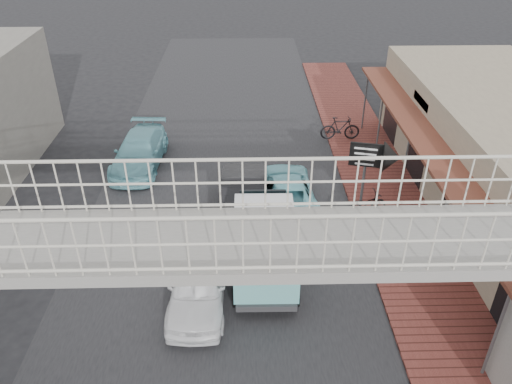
{
  "coord_description": "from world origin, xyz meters",
  "views": [
    {
      "loc": [
        0.93,
        -11.25,
        10.69
      ],
      "look_at": [
        1.28,
        3.15,
        1.8
      ],
      "focal_mm": 35.0,
      "sensor_mm": 36.0,
      "label": 1
    }
  ],
  "objects_px": {
    "dark_sedan": "(243,202)",
    "arrow_sign": "(389,158)",
    "angkot_van": "(265,240)",
    "angkot_curb": "(286,190)",
    "white_hatchback": "(198,282)",
    "motorcycle_far": "(340,128)",
    "motorcycle_near": "(364,205)",
    "angkot_far": "(139,151)"
  },
  "relations": [
    {
      "from": "dark_sedan",
      "to": "angkot_van",
      "type": "height_order",
      "value": "angkot_van"
    },
    {
      "from": "angkot_far",
      "to": "motorcycle_far",
      "type": "relative_size",
      "value": 2.47
    },
    {
      "from": "angkot_van",
      "to": "motorcycle_far",
      "type": "bearing_deg",
      "value": 67.9
    },
    {
      "from": "angkot_van",
      "to": "arrow_sign",
      "type": "bearing_deg",
      "value": 34.21
    },
    {
      "from": "white_hatchback",
      "to": "motorcycle_near",
      "type": "height_order",
      "value": "white_hatchback"
    },
    {
      "from": "angkot_van",
      "to": "motorcycle_near",
      "type": "bearing_deg",
      "value": 39.18
    },
    {
      "from": "white_hatchback",
      "to": "arrow_sign",
      "type": "relative_size",
      "value": 1.33
    },
    {
      "from": "dark_sedan",
      "to": "motorcycle_far",
      "type": "distance_m",
      "value": 8.16
    },
    {
      "from": "angkot_curb",
      "to": "arrow_sign",
      "type": "relative_size",
      "value": 1.47
    },
    {
      "from": "motorcycle_near",
      "to": "motorcycle_far",
      "type": "relative_size",
      "value": 0.96
    },
    {
      "from": "arrow_sign",
      "to": "angkot_curb",
      "type": "bearing_deg",
      "value": 175.06
    },
    {
      "from": "motorcycle_far",
      "to": "angkot_van",
      "type": "bearing_deg",
      "value": 156.87
    },
    {
      "from": "motorcycle_far",
      "to": "arrow_sign",
      "type": "bearing_deg",
      "value": -177.13
    },
    {
      "from": "angkot_far",
      "to": "motorcycle_near",
      "type": "height_order",
      "value": "angkot_far"
    },
    {
      "from": "angkot_van",
      "to": "dark_sedan",
      "type": "bearing_deg",
      "value": 102.99
    },
    {
      "from": "angkot_curb",
      "to": "dark_sedan",
      "type": "bearing_deg",
      "value": 30.82
    },
    {
      "from": "arrow_sign",
      "to": "white_hatchback",
      "type": "bearing_deg",
      "value": -133.4
    },
    {
      "from": "angkot_van",
      "to": "arrow_sign",
      "type": "distance_m",
      "value": 5.46
    },
    {
      "from": "angkot_far",
      "to": "white_hatchback",
      "type": "bearing_deg",
      "value": -66.29
    },
    {
      "from": "motorcycle_near",
      "to": "motorcycle_far",
      "type": "xyz_separation_m",
      "value": [
        0.23,
        6.63,
        0.09
      ]
    },
    {
      "from": "white_hatchback",
      "to": "angkot_van",
      "type": "bearing_deg",
      "value": 31.77
    },
    {
      "from": "arrow_sign",
      "to": "motorcycle_near",
      "type": "bearing_deg",
      "value": -174.22
    },
    {
      "from": "angkot_van",
      "to": "arrow_sign",
      "type": "height_order",
      "value": "arrow_sign"
    },
    {
      "from": "angkot_curb",
      "to": "angkot_far",
      "type": "relative_size",
      "value": 0.96
    },
    {
      "from": "angkot_curb",
      "to": "motorcycle_far",
      "type": "bearing_deg",
      "value": -122.44
    },
    {
      "from": "motorcycle_far",
      "to": "arrow_sign",
      "type": "xyz_separation_m",
      "value": [
        0.39,
        -6.72,
        1.9
      ]
    },
    {
      "from": "dark_sedan",
      "to": "arrow_sign",
      "type": "xyz_separation_m",
      "value": [
        5.08,
        -0.03,
        1.78
      ]
    },
    {
      "from": "angkot_curb",
      "to": "arrow_sign",
      "type": "xyz_separation_m",
      "value": [
        3.42,
        -1.18,
        1.95
      ]
    },
    {
      "from": "angkot_far",
      "to": "arrow_sign",
      "type": "distance_m",
      "value": 10.8
    },
    {
      "from": "motorcycle_near",
      "to": "white_hatchback",
      "type": "bearing_deg",
      "value": 109.61
    },
    {
      "from": "angkot_curb",
      "to": "arrow_sign",
      "type": "distance_m",
      "value": 4.11
    },
    {
      "from": "dark_sedan",
      "to": "motorcycle_far",
      "type": "xyz_separation_m",
      "value": [
        4.69,
        6.68,
        -0.12
      ]
    },
    {
      "from": "angkot_curb",
      "to": "angkot_far",
      "type": "height_order",
      "value": "angkot_far"
    },
    {
      "from": "angkot_van",
      "to": "arrow_sign",
      "type": "xyz_separation_m",
      "value": [
        4.42,
        2.95,
        1.25
      ]
    },
    {
      "from": "angkot_curb",
      "to": "motorcycle_near",
      "type": "height_order",
      "value": "angkot_curb"
    },
    {
      "from": "angkot_curb",
      "to": "motorcycle_far",
      "type": "relative_size",
      "value": 2.37
    },
    {
      "from": "angkot_curb",
      "to": "motorcycle_near",
      "type": "xyz_separation_m",
      "value": [
        2.8,
        -1.09,
        -0.05
      ]
    },
    {
      "from": "dark_sedan",
      "to": "angkot_curb",
      "type": "bearing_deg",
      "value": 36.13
    },
    {
      "from": "angkot_van",
      "to": "motorcycle_far",
      "type": "height_order",
      "value": "angkot_van"
    },
    {
      "from": "dark_sedan",
      "to": "motorcycle_far",
      "type": "bearing_deg",
      "value": 56.5
    },
    {
      "from": "angkot_van",
      "to": "motorcycle_far",
      "type": "xyz_separation_m",
      "value": [
        4.03,
        9.66,
        -0.65
      ]
    },
    {
      "from": "motorcycle_near",
      "to": "arrow_sign",
      "type": "height_order",
      "value": "arrow_sign"
    }
  ]
}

